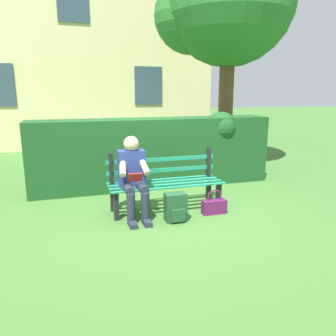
{
  "coord_description": "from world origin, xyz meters",
  "views": [
    {
      "loc": [
        1.38,
        4.57,
        1.77
      ],
      "look_at": [
        0.0,
        0.1,
        0.68
      ],
      "focal_mm": 35.06,
      "sensor_mm": 36.0,
      "label": 1
    }
  ],
  "objects_px": {
    "park_bench": "(165,182)",
    "handbag": "(214,206)",
    "person_seated": "(133,175)",
    "backpack": "(176,207)",
    "tree": "(223,3)"
  },
  "relations": [
    {
      "from": "person_seated",
      "to": "tree",
      "type": "bearing_deg",
      "value": -133.46
    },
    {
      "from": "person_seated",
      "to": "tree",
      "type": "distance_m",
      "value": 4.99
    },
    {
      "from": "person_seated",
      "to": "backpack",
      "type": "xyz_separation_m",
      "value": [
        -0.52,
        0.36,
        -0.42
      ]
    },
    {
      "from": "tree",
      "to": "person_seated",
      "type": "bearing_deg",
      "value": 46.54
    },
    {
      "from": "park_bench",
      "to": "person_seated",
      "type": "xyz_separation_m",
      "value": [
        0.52,
        0.17,
        0.19
      ]
    },
    {
      "from": "tree",
      "to": "handbag",
      "type": "xyz_separation_m",
      "value": [
        1.53,
        3.1,
        -3.6
      ]
    },
    {
      "from": "park_bench",
      "to": "handbag",
      "type": "bearing_deg",
      "value": 145.82
    },
    {
      "from": "tree",
      "to": "handbag",
      "type": "height_order",
      "value": "tree"
    },
    {
      "from": "park_bench",
      "to": "person_seated",
      "type": "bearing_deg",
      "value": 18.24
    },
    {
      "from": "person_seated",
      "to": "backpack",
      "type": "distance_m",
      "value": 0.76
    },
    {
      "from": "backpack",
      "to": "park_bench",
      "type": "bearing_deg",
      "value": -90.0
    },
    {
      "from": "person_seated",
      "to": "handbag",
      "type": "bearing_deg",
      "value": 167.25
    },
    {
      "from": "backpack",
      "to": "handbag",
      "type": "bearing_deg",
      "value": -171.04
    },
    {
      "from": "park_bench",
      "to": "tree",
      "type": "relative_size",
      "value": 0.33
    },
    {
      "from": "person_seated",
      "to": "handbag",
      "type": "height_order",
      "value": "person_seated"
    }
  ]
}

